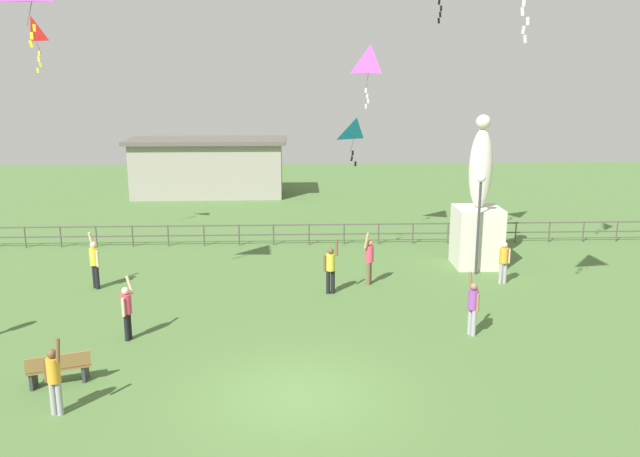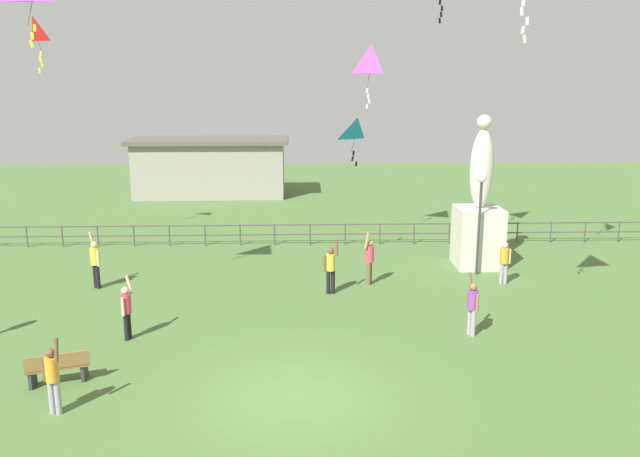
# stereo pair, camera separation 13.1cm
# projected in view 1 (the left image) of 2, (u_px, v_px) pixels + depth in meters

# --- Properties ---
(ground_plane) EXTENTS (80.00, 80.00, 0.00)m
(ground_plane) POSITION_uv_depth(u_px,v_px,m) (298.00, 397.00, 15.73)
(ground_plane) COLOR #4C7038
(statue_monument) EXTENTS (1.75, 1.75, 5.94)m
(statue_monument) POSITION_uv_depth(u_px,v_px,m) (478.00, 220.00, 25.83)
(statue_monument) COLOR beige
(statue_monument) RESTS_ON ground_plane
(lamppost) EXTENTS (0.36, 0.36, 3.89)m
(lamppost) POSITION_uv_depth(u_px,v_px,m) (480.00, 200.00, 24.48)
(lamppost) COLOR #38383D
(lamppost) RESTS_ON ground_plane
(park_bench) EXTENTS (1.55, 0.87, 0.85)m
(park_bench) POSITION_uv_depth(u_px,v_px,m) (59.00, 368.00, 16.20)
(park_bench) COLOR olive
(park_bench) RESTS_ON ground_plane
(person_0) EXTENTS (0.39, 0.49, 1.96)m
(person_0) POSITION_uv_depth(u_px,v_px,m) (369.00, 258.00, 23.76)
(person_0) COLOR brown
(person_0) RESTS_ON ground_plane
(person_1) EXTENTS (0.48, 0.33, 1.86)m
(person_1) POSITION_uv_depth(u_px,v_px,m) (54.00, 376.00, 14.70)
(person_1) COLOR #99999E
(person_1) RESTS_ON ground_plane
(person_2) EXTENTS (0.30, 0.50, 1.88)m
(person_2) POSITION_uv_depth(u_px,v_px,m) (473.00, 304.00, 19.18)
(person_2) COLOR #99999E
(person_2) RESTS_ON ground_plane
(person_3) EXTENTS (0.51, 0.31, 1.94)m
(person_3) POSITION_uv_depth(u_px,v_px,m) (331.00, 267.00, 22.76)
(person_3) COLOR black
(person_3) RESTS_ON ground_plane
(person_4) EXTENTS (0.35, 0.48, 1.87)m
(person_4) POSITION_uv_depth(u_px,v_px,m) (127.00, 309.00, 18.84)
(person_4) COLOR black
(person_4) RESTS_ON ground_plane
(person_6) EXTENTS (0.43, 0.49, 2.02)m
(person_6) POSITION_uv_depth(u_px,v_px,m) (95.00, 261.00, 23.28)
(person_6) COLOR black
(person_6) RESTS_ON ground_plane
(person_7) EXTENTS (0.47, 0.29, 1.56)m
(person_7) POSITION_uv_depth(u_px,v_px,m) (504.00, 260.00, 23.83)
(person_7) COLOR #99999E
(person_7) RESTS_ON ground_plane
(kite_2) EXTENTS (1.03, 0.90, 1.89)m
(kite_2) POSITION_uv_depth(u_px,v_px,m) (357.00, 132.00, 25.75)
(kite_2) COLOR #198CD1
(kite_4) EXTENTS (0.83, 0.67, 2.19)m
(kite_4) POSITION_uv_depth(u_px,v_px,m) (32.00, 31.00, 26.16)
(kite_4) COLOR red
(kite_6) EXTENTS (1.14, 1.15, 2.55)m
(kite_6) POSITION_uv_depth(u_px,v_px,m) (370.00, 63.00, 27.88)
(kite_6) COLOR #B22DB2
(waterfront_railing) EXTENTS (36.02, 0.06, 0.95)m
(waterfront_railing) POSITION_uv_depth(u_px,v_px,m) (289.00, 231.00, 29.17)
(waterfront_railing) COLOR #4C4742
(waterfront_railing) RESTS_ON ground_plane
(pavilion_building) EXTENTS (9.58, 3.90, 3.51)m
(pavilion_building) POSITION_uv_depth(u_px,v_px,m) (208.00, 167.00, 40.36)
(pavilion_building) COLOR gray
(pavilion_building) RESTS_ON ground_plane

